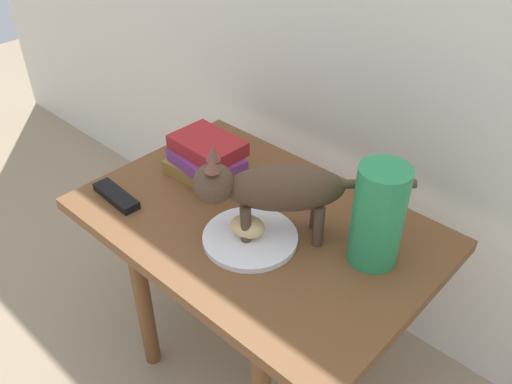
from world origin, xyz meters
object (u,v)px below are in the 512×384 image
at_px(book_stack, 206,159).
at_px(tv_remote, 116,196).
at_px(cat, 271,189).
at_px(green_vase, 378,216).
at_px(plate, 250,238).
at_px(bread_roll, 248,226).
at_px(side_table, 256,241).

distance_m(book_stack, tv_remote, 0.25).
xyz_separation_m(cat, green_vase, (0.21, 0.10, -0.02)).
relative_size(plate, cat, 0.59).
relative_size(plate, bread_roll, 2.71).
xyz_separation_m(side_table, tv_remote, (-0.31, -0.18, 0.08)).
bearing_deg(plate, cat, 62.81).
bearing_deg(cat, plate, -117.19).
bearing_deg(side_table, bread_roll, -61.39).
bearing_deg(bread_roll, side_table, 118.61).
height_order(side_table, green_vase, green_vase).
relative_size(cat, green_vase, 1.58).
height_order(cat, tv_remote, cat).
bearing_deg(bread_roll, tv_remote, -162.11).
bearing_deg(tv_remote, side_table, 33.44).
bearing_deg(green_vase, tv_remote, -156.57).
bearing_deg(plate, green_vase, 30.81).
bearing_deg(green_vase, book_stack, -176.68).
height_order(plate, book_stack, book_stack).
height_order(plate, bread_roll, bread_roll).
bearing_deg(green_vase, cat, -155.55).
xyz_separation_m(bread_roll, cat, (0.03, 0.05, 0.09)).
height_order(side_table, plate, plate).
relative_size(bread_roll, tv_remote, 0.53).
bearing_deg(tv_remote, cat, 26.22).
height_order(side_table, tv_remote, tv_remote).
bearing_deg(tv_remote, plate, 21.42).
distance_m(cat, tv_remote, 0.42).
relative_size(side_table, bread_roll, 10.61).
xyz_separation_m(plate, green_vase, (0.23, 0.14, 0.11)).
height_order(plate, cat, cat).
bearing_deg(plate, side_table, 123.09).
xyz_separation_m(side_table, bread_roll, (0.04, -0.07, 0.11)).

